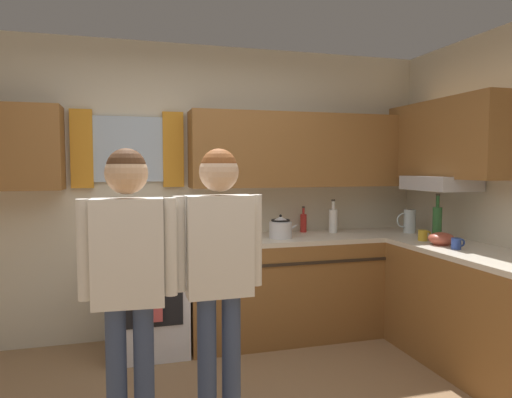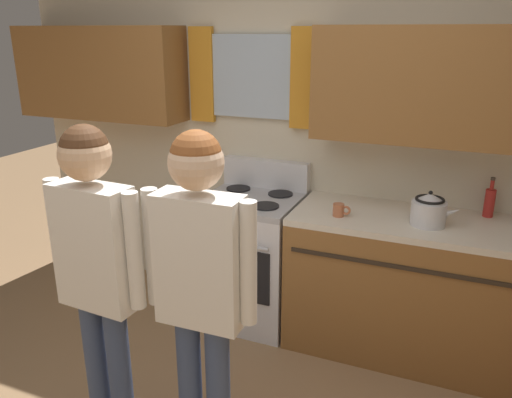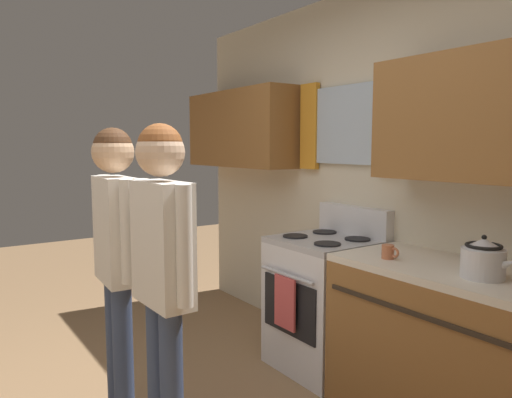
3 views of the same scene
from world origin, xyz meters
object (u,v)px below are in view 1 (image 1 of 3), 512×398
at_px(stove_oven, 147,295).
at_px(adult_left, 128,264).
at_px(mug_mustard_yellow, 423,235).
at_px(cup_terracotta, 225,237).
at_px(bottle_wine_green, 437,222).
at_px(adult_in_plaid, 219,257).
at_px(bottle_sauce_red, 303,222).
at_px(mug_cobalt_blue, 457,243).
at_px(water_pitcher, 409,221).
at_px(stovetop_kettle, 281,227).
at_px(mixing_bowl, 441,239).
at_px(bottle_milk_white, 333,220).

distance_m(stove_oven, adult_left, 1.50).
distance_m(stove_oven, mug_mustard_yellow, 2.36).
xyz_separation_m(cup_terracotta, adult_left, (-0.78, -1.26, 0.08)).
bearing_deg(bottle_wine_green, adult_left, -161.37).
bearing_deg(adult_in_plaid, bottle_sauce_red, 54.09).
bearing_deg(bottle_wine_green, mug_cobalt_blue, -107.98).
bearing_deg(bottle_wine_green, stove_oven, 167.22).
relative_size(mug_mustard_yellow, water_pitcher, 0.55).
height_order(water_pitcher, adult_in_plaid, adult_in_plaid).
distance_m(stove_oven, mug_cobalt_blue, 2.48).
bearing_deg(stove_oven, cup_terracotta, -11.44).
distance_m(mug_mustard_yellow, adult_in_plaid, 2.07).
bearing_deg(stovetop_kettle, water_pitcher, -1.26).
xyz_separation_m(mixing_bowl, adult_in_plaid, (-1.92, -0.59, 0.07)).
xyz_separation_m(cup_terracotta, adult_in_plaid, (-0.29, -1.21, 0.08)).
height_order(bottle_sauce_red, mug_cobalt_blue, bottle_sauce_red).
bearing_deg(mug_mustard_yellow, adult_left, -160.32).
height_order(bottle_milk_white, adult_in_plaid, adult_in_plaid).
xyz_separation_m(bottle_wine_green, mixing_bowl, (-0.12, -0.21, -0.10)).
xyz_separation_m(bottle_milk_white, mixing_bowl, (0.53, -0.86, -0.07)).
distance_m(stove_oven, bottle_milk_white, 1.81).
height_order(stove_oven, bottle_milk_white, bottle_milk_white).
bearing_deg(mug_mustard_yellow, stovetop_kettle, 157.16).
distance_m(bottle_sauce_red, bottle_wine_green, 1.18).
xyz_separation_m(cup_terracotta, water_pitcher, (1.77, 0.03, 0.07)).
xyz_separation_m(bottle_sauce_red, adult_in_plaid, (-1.13, -1.56, 0.03)).
bearing_deg(bottle_milk_white, bottle_sauce_red, 158.06).
bearing_deg(cup_terracotta, mixing_bowl, -20.96).
distance_m(mug_cobalt_blue, cup_terracotta, 1.80).
relative_size(stove_oven, mixing_bowl, 5.42).
bearing_deg(water_pitcher, mug_cobalt_blue, -100.67).
bearing_deg(bottle_sauce_red, mixing_bowl, -50.67).
distance_m(bottle_milk_white, water_pitcher, 0.71).
bearing_deg(cup_terracotta, bottle_milk_white, 12.41).
xyz_separation_m(stove_oven, mug_cobalt_blue, (2.24, -0.94, 0.48)).
distance_m(bottle_wine_green, stovetop_kettle, 1.32).
distance_m(bottle_wine_green, cup_terracotta, 1.79).
bearing_deg(adult_in_plaid, water_pitcher, 31.09).
bearing_deg(bottle_sauce_red, adult_in_plaid, -125.91).
relative_size(bottle_sauce_red, adult_left, 0.15).
bearing_deg(mug_cobalt_blue, stovetop_kettle, 141.53).
bearing_deg(adult_left, mug_cobalt_blue, 10.57).
bearing_deg(bottle_sauce_red, mug_cobalt_blue, -56.13).
height_order(water_pitcher, mixing_bowl, water_pitcher).
distance_m(water_pitcher, adult_in_plaid, 2.41).
bearing_deg(mixing_bowl, bottle_milk_white, 121.76).
xyz_separation_m(mug_mustard_yellow, adult_left, (-2.39, -0.86, 0.07)).
bearing_deg(stovetop_kettle, stove_oven, 176.61).
height_order(bottle_sauce_red, adult_left, adult_left).
distance_m(bottle_sauce_red, water_pitcher, 0.99).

